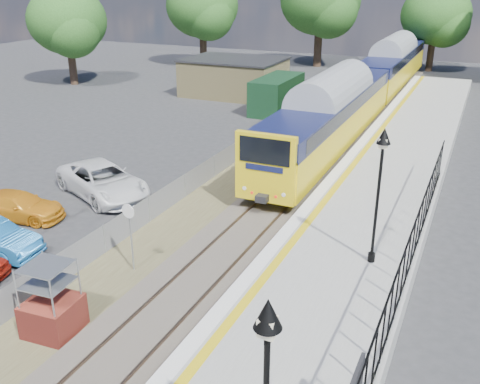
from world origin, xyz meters
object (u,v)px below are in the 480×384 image
Objects in this scene: train at (369,83)px; car_yellow at (18,206)px; speed_sign at (130,227)px; victorian_lamp_north at (381,165)px; car_white at (103,181)px; victorian_lamp_south at (267,366)px; brick_plinth at (51,301)px.

car_yellow is (-9.58, -24.93, -1.75)m from train.
speed_sign is at bearing -114.05° from car_yellow.
car_yellow is at bearing -111.03° from train.
car_white is (-13.15, 2.61, -3.53)m from victorian_lamp_north.
train is 15.59× the size of speed_sign.
car_yellow is at bearing 149.11° from victorian_lamp_south.
train is at bearing 89.99° from speed_sign.
brick_plinth is 10.55m from car_white.
victorian_lamp_north is 24.61m from train.
train is at bearing 102.48° from victorian_lamp_north.
car_yellow is at bearing 172.32° from speed_sign.
speed_sign is 0.47× the size of car_white.
car_white is (-7.85, -21.34, -1.57)m from train.
car_yellow is (-7.04, 5.52, -0.51)m from brick_plinth.
victorian_lamp_south is at bearing -80.80° from train.
victorian_lamp_north is 1.76× the size of speed_sign.
victorian_lamp_south reaches higher than speed_sign.
brick_plinth is 0.87× the size of speed_sign.
car_white is (1.73, 3.59, 0.18)m from car_yellow.
car_white is (-5.35, 5.23, -0.99)m from speed_sign.
victorian_lamp_south is at bearing -109.02° from car_white.
victorian_lamp_south and victorian_lamp_north have the same top height.
train is 26.70m from speed_sign.
victorian_lamp_north is 8.61m from speed_sign.
victorian_lamp_north is 13.87m from car_white.
victorian_lamp_north reaches higher than car_yellow.
speed_sign reaches higher than brick_plinth.
brick_plinth reaches higher than car_white.
victorian_lamp_north is at bearing 23.92° from speed_sign.
victorian_lamp_north is 0.11× the size of train.
train reaches higher than brick_plinth.
brick_plinth is 3.93m from speed_sign.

